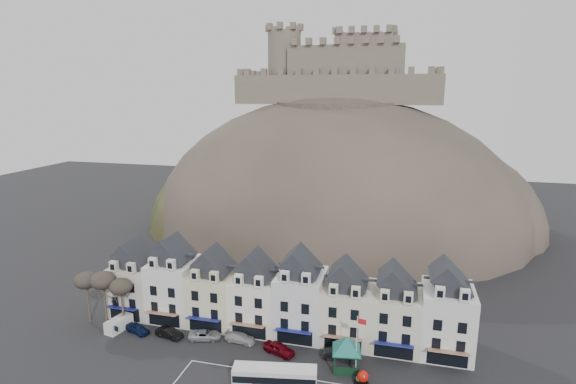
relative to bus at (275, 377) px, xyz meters
The scene contains 18 objects.
townhouse_terrace 14.55m from the bus, 102.98° to the left, with size 54.40×9.35×11.80m.
castle_hill 66.74m from the bus, 91.76° to the left, with size 100.00×76.00×68.00m.
castle 83.23m from the bus, 92.17° to the left, with size 50.20×22.20×22.00m.
tree_left_far 33.76m from the bus, 165.70° to the left, with size 3.61×3.61×8.24m.
tree_left_mid 30.96m from the bus, 164.30° to the left, with size 3.78×3.78×8.64m.
tree_left_near 28.01m from the bus, 162.61° to the left, with size 3.43×3.43×7.84m.
bus is the anchor object (origin of this frame).
bus_shelter 10.13m from the bus, 37.78° to the left, with size 7.24×7.24×4.64m.
red_buoy 10.83m from the bus, 18.83° to the left, with size 1.53×1.53×1.78m.
flagpole 11.02m from the bus, 28.91° to the left, with size 1.16×0.31×8.14m.
white_van 27.52m from the bus, 164.61° to the left, with size 2.58×4.41×1.89m.
planter_west 10.35m from the bus, 19.42° to the left, with size 1.17×0.90×1.04m.
car_navy 24.42m from the bus, 162.75° to the left, with size 1.64×4.08×1.39m, color #0B173A.
car_black 19.52m from the bus, 158.21° to the left, with size 1.49×4.27×1.41m, color black.
car_silver 15.29m from the bus, 147.74° to the left, with size 2.16×4.60×1.30m, color #A3A7AB.
car_white 11.67m from the bus, 131.46° to the left, with size 1.84×4.53×1.31m, color #BBBBBB.
car_maroon 7.43m from the bus, 101.43° to the left, with size 1.84×4.58×1.56m, color #54040E.
car_charcoal 10.40m from the bus, 49.78° to the left, with size 1.56×4.47×1.47m, color black.
Camera 1 is at (16.78, -43.57, 35.11)m, focal length 28.00 mm.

